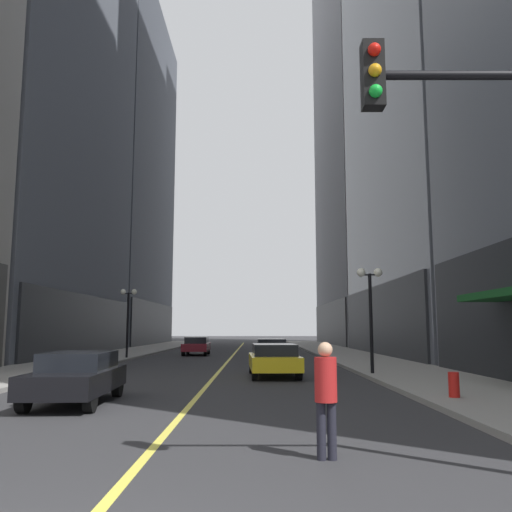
{
  "coord_description": "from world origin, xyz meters",
  "views": [
    {
      "loc": [
        1.69,
        -4.1,
        1.94
      ],
      "look_at": [
        1.6,
        26.5,
        6.13
      ],
      "focal_mm": 37.26,
      "sensor_mm": 36.0,
      "label": 1
    }
  ],
  "objects_px": {
    "street_lamp_left_far": "(130,308)",
    "fire_hydrant_right": "(456,388)",
    "car_grey": "(273,349)",
    "car_black": "(79,376)",
    "car_yellow": "(275,359)",
    "car_maroon": "(198,345)",
    "street_lamp_right_mid": "(372,296)",
    "pedestrian_in_red_jacket": "(327,390)"
  },
  "relations": [
    {
      "from": "car_yellow",
      "to": "pedestrian_in_red_jacket",
      "type": "relative_size",
      "value": 2.7
    },
    {
      "from": "car_grey",
      "to": "fire_hydrant_right",
      "type": "bearing_deg",
      "value": -76.83
    },
    {
      "from": "street_lamp_right_mid",
      "to": "fire_hydrant_right",
      "type": "xyz_separation_m",
      "value": [
        0.5,
        -7.6,
        -2.86
      ]
    },
    {
      "from": "street_lamp_right_mid",
      "to": "fire_hydrant_right",
      "type": "height_order",
      "value": "street_lamp_right_mid"
    },
    {
      "from": "pedestrian_in_red_jacket",
      "to": "street_lamp_right_mid",
      "type": "distance_m",
      "value": 14.32
    },
    {
      "from": "car_yellow",
      "to": "car_black",
      "type": "bearing_deg",
      "value": -124.67
    },
    {
      "from": "street_lamp_left_far",
      "to": "fire_hydrant_right",
      "type": "bearing_deg",
      "value": -55.5
    },
    {
      "from": "street_lamp_right_mid",
      "to": "fire_hydrant_right",
      "type": "bearing_deg",
      "value": -86.24
    },
    {
      "from": "fire_hydrant_right",
      "to": "car_black",
      "type": "bearing_deg",
      "value": -179.18
    },
    {
      "from": "fire_hydrant_right",
      "to": "street_lamp_left_far",
      "type": "bearing_deg",
      "value": 124.5
    },
    {
      "from": "car_grey",
      "to": "street_lamp_left_far",
      "type": "height_order",
      "value": "street_lamp_left_far"
    },
    {
      "from": "pedestrian_in_red_jacket",
      "to": "fire_hydrant_right",
      "type": "distance_m",
      "value": 7.37
    },
    {
      "from": "car_yellow",
      "to": "street_lamp_left_far",
      "type": "distance_m",
      "value": 14.84
    },
    {
      "from": "car_black",
      "to": "fire_hydrant_right",
      "type": "relative_size",
      "value": 5.32
    },
    {
      "from": "street_lamp_left_far",
      "to": "car_maroon",
      "type": "bearing_deg",
      "value": 58.81
    },
    {
      "from": "car_black",
      "to": "car_yellow",
      "type": "relative_size",
      "value": 0.91
    },
    {
      "from": "street_lamp_right_mid",
      "to": "car_grey",
      "type": "bearing_deg",
      "value": 109.42
    },
    {
      "from": "pedestrian_in_red_jacket",
      "to": "street_lamp_right_mid",
      "type": "bearing_deg",
      "value": 75.02
    },
    {
      "from": "car_grey",
      "to": "fire_hydrant_right",
      "type": "xyz_separation_m",
      "value": [
        4.3,
        -18.38,
        -0.32
      ]
    },
    {
      "from": "car_yellow",
      "to": "fire_hydrant_right",
      "type": "xyz_separation_m",
      "value": [
        4.49,
        -7.68,
        -0.32
      ]
    },
    {
      "from": "car_maroon",
      "to": "fire_hydrant_right",
      "type": "relative_size",
      "value": 5.17
    },
    {
      "from": "pedestrian_in_red_jacket",
      "to": "car_maroon",
      "type": "bearing_deg",
      "value": 99.83
    },
    {
      "from": "car_black",
      "to": "car_maroon",
      "type": "relative_size",
      "value": 1.03
    },
    {
      "from": "car_maroon",
      "to": "street_lamp_right_mid",
      "type": "height_order",
      "value": "street_lamp_right_mid"
    },
    {
      "from": "pedestrian_in_red_jacket",
      "to": "car_grey",
      "type": "bearing_deg",
      "value": 90.34
    },
    {
      "from": "car_black",
      "to": "car_grey",
      "type": "relative_size",
      "value": 0.99
    },
    {
      "from": "car_yellow",
      "to": "street_lamp_right_mid",
      "type": "height_order",
      "value": "street_lamp_right_mid"
    },
    {
      "from": "car_yellow",
      "to": "street_lamp_right_mid",
      "type": "bearing_deg",
      "value": -1.09
    },
    {
      "from": "car_black",
      "to": "street_lamp_right_mid",
      "type": "xyz_separation_m",
      "value": [
        9.39,
        7.74,
        2.54
      ]
    },
    {
      "from": "car_yellow",
      "to": "street_lamp_left_far",
      "type": "relative_size",
      "value": 1.06
    },
    {
      "from": "fire_hydrant_right",
      "to": "street_lamp_right_mid",
      "type": "bearing_deg",
      "value": 93.76
    },
    {
      "from": "car_black",
      "to": "fire_hydrant_right",
      "type": "xyz_separation_m",
      "value": [
        9.89,
        0.14,
        -0.32
      ]
    },
    {
      "from": "pedestrian_in_red_jacket",
      "to": "street_lamp_left_far",
      "type": "relative_size",
      "value": 0.39
    },
    {
      "from": "car_grey",
      "to": "car_maroon",
      "type": "xyz_separation_m",
      "value": [
        -5.31,
        7.06,
        -0.0
      ]
    },
    {
      "from": "car_yellow",
      "to": "pedestrian_in_red_jacket",
      "type": "bearing_deg",
      "value": -88.62
    },
    {
      "from": "car_maroon",
      "to": "street_lamp_right_mid",
      "type": "bearing_deg",
      "value": -62.94
    },
    {
      "from": "car_grey",
      "to": "street_lamp_right_mid",
      "type": "relative_size",
      "value": 0.97
    },
    {
      "from": "street_lamp_left_far",
      "to": "street_lamp_right_mid",
      "type": "relative_size",
      "value": 1.0
    },
    {
      "from": "car_black",
      "to": "pedestrian_in_red_jacket",
      "type": "distance_m",
      "value": 8.25
    },
    {
      "from": "car_maroon",
      "to": "car_black",
      "type": "bearing_deg",
      "value": -90.63
    },
    {
      "from": "car_black",
      "to": "car_maroon",
      "type": "xyz_separation_m",
      "value": [
        0.28,
        25.58,
        0.0
      ]
    },
    {
      "from": "car_yellow",
      "to": "car_maroon",
      "type": "bearing_deg",
      "value": 106.1
    }
  ]
}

